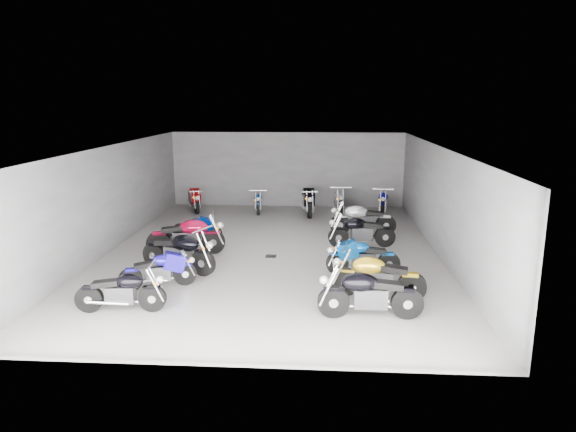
# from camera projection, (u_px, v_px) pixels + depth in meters

# --- Properties ---
(ground) EXTENTS (14.00, 14.00, 0.00)m
(ground) POSITION_uv_depth(u_px,v_px,m) (273.00, 252.00, 15.76)
(ground) COLOR gray
(ground) RESTS_ON ground
(wall_back) EXTENTS (10.00, 0.10, 3.20)m
(wall_back) POSITION_uv_depth(u_px,v_px,m) (287.00, 170.00, 22.22)
(wall_back) COLOR gray
(wall_back) RESTS_ON ground
(wall_left) EXTENTS (0.10, 14.00, 3.20)m
(wall_left) POSITION_uv_depth(u_px,v_px,m) (110.00, 199.00, 15.72)
(wall_left) COLOR gray
(wall_left) RESTS_ON ground
(wall_right) EXTENTS (0.10, 14.00, 3.20)m
(wall_right) POSITION_uv_depth(u_px,v_px,m) (441.00, 203.00, 15.09)
(wall_right) COLOR gray
(wall_right) RESTS_ON ground
(ceiling) EXTENTS (10.00, 14.00, 0.04)m
(ceiling) POSITION_uv_depth(u_px,v_px,m) (272.00, 146.00, 15.05)
(ceiling) COLOR black
(ceiling) RESTS_ON wall_back
(drain_grate) EXTENTS (0.32, 0.32, 0.01)m
(drain_grate) POSITION_uv_depth(u_px,v_px,m) (271.00, 256.00, 15.27)
(drain_grate) COLOR black
(drain_grate) RESTS_ON ground
(motorcycle_left_a) EXTENTS (1.98, 0.44, 0.87)m
(motorcycle_left_a) POSITION_uv_depth(u_px,v_px,m) (122.00, 291.00, 11.20)
(motorcycle_left_a) COLOR black
(motorcycle_left_a) RESTS_ON ground
(motorcycle_left_b) EXTENTS (1.79, 0.85, 0.83)m
(motorcycle_left_b) POSITION_uv_depth(u_px,v_px,m) (159.00, 270.00, 12.63)
(motorcycle_left_b) COLOR black
(motorcycle_left_b) RESTS_ON ground
(motorcycle_left_c) EXTENTS (2.22, 1.02, 1.02)m
(motorcycle_left_c) POSITION_uv_depth(u_px,v_px,m) (179.00, 252.00, 13.81)
(motorcycle_left_c) COLOR black
(motorcycle_left_c) RESTS_ON ground
(motorcycle_left_d) EXTENTS (2.35, 0.58, 1.04)m
(motorcycle_left_d) POSITION_uv_depth(u_px,v_px,m) (187.00, 236.00, 15.38)
(motorcycle_left_d) COLOR black
(motorcycle_left_d) RESTS_ON ground
(motorcycle_left_e) EXTENTS (1.86, 0.53, 0.82)m
(motorcycle_left_e) POSITION_uv_depth(u_px,v_px,m) (194.00, 230.00, 16.53)
(motorcycle_left_e) COLOR black
(motorcycle_left_e) RESTS_ON ground
(motorcycle_right_a) EXTENTS (2.25, 0.45, 0.99)m
(motorcycle_right_a) POSITION_uv_depth(u_px,v_px,m) (369.00, 294.00, 10.86)
(motorcycle_right_a) COLOR black
(motorcycle_right_a) RESTS_ON ground
(motorcycle_right_b) EXTENTS (2.20, 0.55, 0.97)m
(motorcycle_right_b) POSITION_uv_depth(u_px,v_px,m) (377.00, 276.00, 11.97)
(motorcycle_right_b) COLOR black
(motorcycle_right_b) RESTS_ON ground
(motorcycle_right_c) EXTENTS (1.98, 0.42, 0.87)m
(motorcycle_right_c) POSITION_uv_depth(u_px,v_px,m) (362.00, 257.00, 13.62)
(motorcycle_right_c) COLOR black
(motorcycle_right_c) RESTS_ON ground
(motorcycle_right_e) EXTENTS (2.13, 0.47, 0.94)m
(motorcycle_right_e) POSITION_uv_depth(u_px,v_px,m) (361.00, 231.00, 16.15)
(motorcycle_right_e) COLOR black
(motorcycle_right_e) RESTS_ON ground
(motorcycle_right_f) EXTENTS (2.28, 0.46, 1.00)m
(motorcycle_right_f) POSITION_uv_depth(u_px,v_px,m) (362.00, 219.00, 17.63)
(motorcycle_right_f) COLOR black
(motorcycle_right_f) RESTS_ON ground
(motorcycle_back_a) EXTENTS (0.94, 1.99, 0.93)m
(motorcycle_back_a) POSITION_uv_depth(u_px,v_px,m) (194.00, 199.00, 21.46)
(motorcycle_back_a) COLOR black
(motorcycle_back_a) RESTS_ON ground
(motorcycle_back_c) EXTENTS (0.42, 1.88, 0.83)m
(motorcycle_back_c) POSITION_uv_depth(u_px,v_px,m) (258.00, 201.00, 21.20)
(motorcycle_back_c) COLOR black
(motorcycle_back_c) RESTS_ON ground
(motorcycle_back_d) EXTENTS (0.54, 2.37, 1.04)m
(motorcycle_back_d) POSITION_uv_depth(u_px,v_px,m) (308.00, 200.00, 20.80)
(motorcycle_back_d) COLOR black
(motorcycle_back_d) RESTS_ON ground
(motorcycle_back_e) EXTENTS (0.45, 2.21, 0.97)m
(motorcycle_back_e) POSITION_uv_depth(u_px,v_px,m) (339.00, 201.00, 20.98)
(motorcycle_back_e) COLOR black
(motorcycle_back_e) RESTS_ON ground
(motorcycle_back_f) EXTENTS (0.50, 2.11, 0.93)m
(motorcycle_back_f) POSITION_uv_depth(u_px,v_px,m) (383.00, 202.00, 20.85)
(motorcycle_back_f) COLOR black
(motorcycle_back_f) RESTS_ON ground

